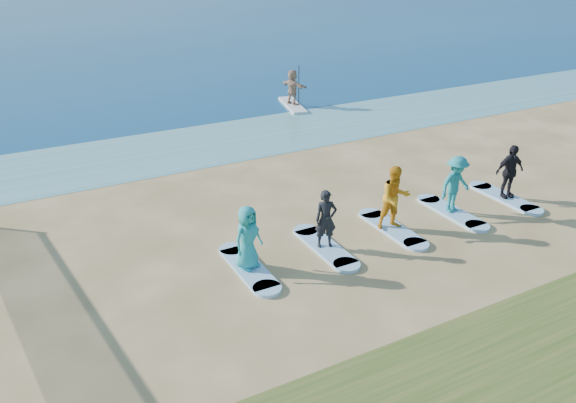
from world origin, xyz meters
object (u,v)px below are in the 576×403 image
paddleboard (292,105)px  surfboard_3 (452,212)px  surfboard_0 (249,268)px  student_2 (395,198)px  student_3 (456,184)px  surfboard_4 (505,198)px  student_0 (248,238)px  surfboard_2 (392,229)px  paddleboarder (293,87)px  surfboard_1 (325,247)px  student_4 (510,171)px  student_1 (326,219)px

paddleboard → surfboard_3: paddleboard is taller
surfboard_0 → student_2: size_ratio=1.19×
student_3 → paddleboard: bearing=77.0°
surfboard_4 → paddleboard: bearing=93.2°
student_0 → surfboard_2: 4.58m
paddleboard → student_3: student_3 is taller
student_2 → student_3: size_ratio=1.05×
paddleboard → student_0: bearing=-109.3°
surfboard_0 → student_3: student_3 is taller
surfboard_2 → surfboard_3: bearing=0.0°
paddleboarder → surfboard_0: paddleboarder is taller
paddleboarder → surfboard_3: (-1.53, -12.90, -0.92)m
student_2 → student_3: (2.25, 0.00, -0.05)m
student_0 → surfboard_1: 2.41m
student_3 → surfboard_4: 2.43m
surfboard_2 → surfboard_4: 4.50m
paddleboard → surfboard_4: paddleboard is taller
student_3 → student_4: (2.25, 0.00, -0.01)m
paddleboarder → student_1: paddleboarder is taller
paddleboard → surfboard_3: size_ratio=1.36×
student_3 → student_0: bearing=173.7°
surfboard_0 → student_0: bearing=90.0°
student_2 → surfboard_3: bearing=11.3°
paddleboarder → student_2: student_2 is taller
surfboard_0 → surfboard_3: size_ratio=1.00×
surfboard_1 → student_4: size_ratio=1.27×
student_1 → student_2: bearing=17.4°
surfboard_0 → student_1: student_1 is taller
student_0 → surfboard_1: bearing=-20.0°
student_4 → student_2: bearing=-171.9°
student_0 → surfboard_4: bearing=-20.0°
student_1 → surfboard_0: bearing=-162.6°
student_4 → student_0: bearing=-171.9°
student_0 → student_4: size_ratio=0.96×
student_1 → surfboard_3: 4.58m
surfboard_0 → surfboard_3: (6.75, 0.00, 0.00)m
paddleboard → surfboard_1: 14.24m
student_3 → surfboard_0: bearing=173.7°
student_2 → surfboard_3: (2.25, -0.00, -0.97)m
paddleboarder → student_3: bearing=156.1°
paddleboard → surfboard_0: bearing=-109.3°
student_0 → surfboard_2: size_ratio=0.75×
surfboard_4 → surfboard_2: bearing=180.0°
surfboard_3 → student_3: student_3 is taller
student_1 → student_4: (6.75, 0.00, 0.07)m
student_2 → surfboard_0: bearing=-168.7°
paddleboarder → surfboard_4: paddleboarder is taller
student_3 → student_4: size_ratio=1.02×
surfboard_4 → paddleboarder: bearing=93.2°
surfboard_1 → student_3: bearing=0.0°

